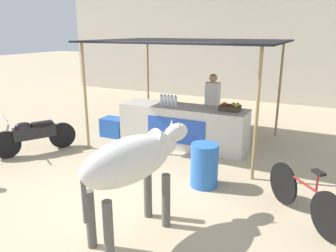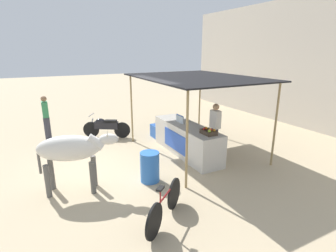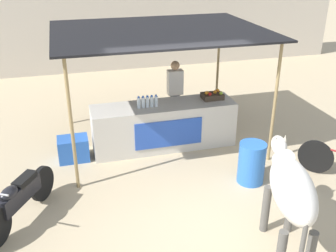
% 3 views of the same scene
% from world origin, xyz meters
% --- Properties ---
extents(ground_plane, '(60.00, 60.00, 0.00)m').
position_xyz_m(ground_plane, '(0.00, 0.00, 0.00)').
color(ground_plane, tan).
extents(stall_counter, '(3.00, 0.82, 0.96)m').
position_xyz_m(stall_counter, '(0.00, 2.20, 0.48)').
color(stall_counter, beige).
rests_on(stall_counter, ground).
extents(stall_awning, '(4.20, 3.20, 2.44)m').
position_xyz_m(stall_awning, '(0.00, 2.50, 2.35)').
color(stall_awning, black).
rests_on(stall_awning, ground).
extents(water_bottle_row, '(0.43, 0.07, 0.25)m').
position_xyz_m(water_bottle_row, '(-0.35, 2.15, 1.07)').
color(water_bottle_row, silver).
rests_on(water_bottle_row, stall_counter).
extents(fruit_crate, '(0.44, 0.32, 0.18)m').
position_xyz_m(fruit_crate, '(1.10, 2.24, 1.04)').
color(fruit_crate, '#3F3326').
rests_on(fruit_crate, stall_counter).
extents(vendor_behind_counter, '(0.34, 0.22, 1.65)m').
position_xyz_m(vendor_behind_counter, '(0.46, 2.95, 0.85)').
color(vendor_behind_counter, '#383842').
rests_on(vendor_behind_counter, ground).
extents(cooler_box, '(0.60, 0.44, 0.48)m').
position_xyz_m(cooler_box, '(-1.90, 2.10, 0.24)').
color(cooler_box, blue).
rests_on(cooler_box, ground).
extents(water_barrel, '(0.48, 0.48, 0.77)m').
position_xyz_m(water_barrel, '(1.17, 0.42, 0.39)').
color(water_barrel, blue).
rests_on(water_barrel, ground).
extents(cow, '(0.92, 1.84, 1.44)m').
position_xyz_m(cow, '(0.81, -1.34, 1.03)').
color(cow, silver).
rests_on(cow, ground).
extents(motorcycle_parked, '(1.02, 1.59, 0.90)m').
position_xyz_m(motorcycle_parked, '(-2.79, 0.32, 0.43)').
color(motorcycle_parked, black).
rests_on(motorcycle_parked, ground).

